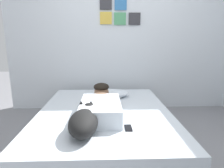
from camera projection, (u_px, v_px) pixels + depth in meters
ground_plane at (131, 159)px, 1.99m from camera, size 11.69×11.69×0.00m
back_wall at (120, 37)px, 3.30m from camera, size 3.85×0.12×2.50m
bed at (105, 125)px, 2.34m from camera, size 1.58×2.02×0.39m
pillow at (111, 93)px, 2.81m from camera, size 0.52×0.32×0.11m
person_lying at (101, 104)px, 2.18m from camera, size 0.43×0.92×0.27m
dog at (84, 121)px, 1.73m from camera, size 0.26×0.57×0.21m
coffee_cup at (119, 95)px, 2.79m from camera, size 0.12×0.09×0.07m
cell_phone at (128, 128)px, 1.82m from camera, size 0.07×0.14×0.01m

